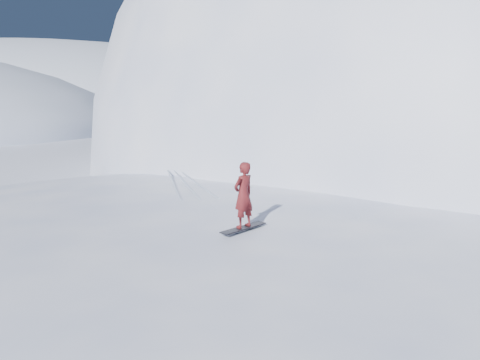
{
  "coord_description": "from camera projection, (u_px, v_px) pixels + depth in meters",
  "views": [
    {
      "loc": [
        0.23,
        -12.33,
        5.96
      ],
      "look_at": [
        1.38,
        0.47,
        3.5
      ],
      "focal_mm": 35.0,
      "sensor_mm": 36.0,
      "label": 1
    }
  ],
  "objects": [
    {
      "name": "far_ridge_c",
      "position": [
        37.0,
        115.0,
        117.24
      ],
      "size": [
        140.0,
        90.0,
        36.0
      ],
      "primitive_type": "ellipsoid",
      "color": "white",
      "rests_on": "ground"
    },
    {
      "name": "ground",
      "position": [
        193.0,
        306.0,
        13.16
      ],
      "size": [
        400.0,
        400.0,
        0.0
      ],
      "primitive_type": "plane",
      "color": "white",
      "rests_on": "ground"
    },
    {
      "name": "near_ridge",
      "position": [
        223.0,
        266.0,
        16.18
      ],
      "size": [
        36.0,
        28.0,
        4.8
      ],
      "primitive_type": "ellipsoid",
      "color": "white",
      "rests_on": "ground"
    },
    {
      "name": "peak_shoulder",
      "position": [
        335.0,
        175.0,
        33.6
      ],
      "size": [
        28.0,
        24.0,
        18.0
      ],
      "primitive_type": "ellipsoid",
      "color": "white",
      "rests_on": "ground"
    },
    {
      "name": "snowboard",
      "position": [
        243.0,
        228.0,
        12.31
      ],
      "size": [
        1.31,
        1.17,
        0.02
      ],
      "primitive_type": "cube",
      "rotation": [
        0.0,
        0.0,
        0.7
      ],
      "color": "black",
      "rests_on": "near_ridge"
    },
    {
      "name": "summit_peak",
      "position": [
        450.0,
        160.0,
        40.53
      ],
      "size": [
        60.0,
        56.0,
        56.0
      ],
      "primitive_type": "ellipsoid",
      "color": "white",
      "rests_on": "ground"
    },
    {
      "name": "board_tracks",
      "position": [
        185.0,
        182.0,
        18.35
      ],
      "size": [
        2.11,
        5.96,
        0.04
      ],
      "color": "silver",
      "rests_on": "ground"
    },
    {
      "name": "snowboarder",
      "position": [
        243.0,
        195.0,
        12.14
      ],
      "size": [
        0.75,
        0.73,
        1.74
      ],
      "primitive_type": "imported",
      "rotation": [
        0.0,
        0.0,
        3.84
      ],
      "color": "maroon",
      "rests_on": "snowboard"
    },
    {
      "name": "wind_bumps",
      "position": [
        176.0,
        277.0,
        15.19
      ],
      "size": [
        16.0,
        14.4,
        1.0
      ],
      "color": "white",
      "rests_on": "ground"
    }
  ]
}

